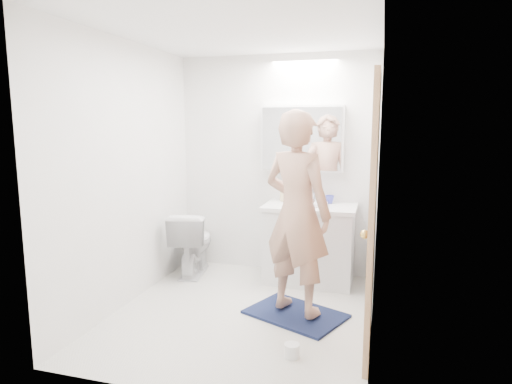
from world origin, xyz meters
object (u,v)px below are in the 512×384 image
(toothbrush_cup, at_px, (330,199))
(medicine_cabinet, at_px, (302,139))
(person, at_px, (297,213))
(soap_bottle_a, at_px, (283,192))
(vanity_cabinet, at_px, (309,245))
(soap_bottle_b, at_px, (298,193))
(toilet_paper_roll, at_px, (292,351))
(toilet, at_px, (193,242))

(toothbrush_cup, bearing_deg, medicine_cabinet, 170.95)
(person, bearing_deg, soap_bottle_a, -47.97)
(medicine_cabinet, distance_m, person, 1.25)
(soap_bottle_a, bearing_deg, medicine_cabinet, 17.51)
(vanity_cabinet, bearing_deg, toothbrush_cup, 41.10)
(soap_bottle_b, relative_size, toothbrush_cup, 1.94)
(person, distance_m, soap_bottle_b, 1.08)
(soap_bottle_b, bearing_deg, person, -79.64)
(soap_bottle_a, bearing_deg, toilet_paper_roll, -75.26)
(toilet_paper_roll, bearing_deg, soap_bottle_a, 104.74)
(toilet, height_order, toothbrush_cup, toothbrush_cup)
(vanity_cabinet, distance_m, person, 1.03)
(soap_bottle_b, relative_size, toilet_paper_roll, 1.64)
(soap_bottle_a, distance_m, soap_bottle_b, 0.16)
(medicine_cabinet, relative_size, toilet_paper_roll, 8.00)
(vanity_cabinet, distance_m, soap_bottle_b, 0.58)
(soap_bottle_b, bearing_deg, toilet_paper_roll, -80.29)
(vanity_cabinet, xyz_separation_m, medicine_cabinet, (-0.13, 0.21, 1.11))
(medicine_cabinet, distance_m, toothbrush_cup, 0.71)
(soap_bottle_a, xyz_separation_m, toothbrush_cup, (0.50, 0.01, -0.06))
(person, relative_size, toothbrush_cup, 18.57)
(toothbrush_cup, bearing_deg, toilet, -169.40)
(toilet, distance_m, person, 1.62)
(medicine_cabinet, bearing_deg, person, -81.78)
(vanity_cabinet, xyz_separation_m, soap_bottle_a, (-0.32, 0.15, 0.53))
(person, distance_m, toothbrush_cup, 1.06)
(person, xyz_separation_m, toilet_paper_roll, (0.11, -0.69, -0.86))
(soap_bottle_b, distance_m, toothbrush_cup, 0.35)
(medicine_cabinet, distance_m, soap_bottle_b, 0.59)
(vanity_cabinet, xyz_separation_m, toilet, (-1.29, -0.11, -0.04))
(soap_bottle_b, bearing_deg, toothbrush_cup, -3.27)
(person, relative_size, toilet_paper_roll, 15.70)
(vanity_cabinet, height_order, soap_bottle_b, soap_bottle_b)
(toilet, xyz_separation_m, soap_bottle_a, (0.97, 0.27, 0.57))
(medicine_cabinet, xyz_separation_m, person, (0.16, -1.09, -0.59))
(soap_bottle_a, distance_m, toothbrush_cup, 0.51)
(soap_bottle_b, bearing_deg, medicine_cabinet, 39.51)
(soap_bottle_a, height_order, soap_bottle_b, soap_bottle_a)
(vanity_cabinet, bearing_deg, medicine_cabinet, 121.87)
(toilet, bearing_deg, vanity_cabinet, 176.18)
(toilet, distance_m, soap_bottle_a, 1.15)
(toilet, bearing_deg, toilet_paper_roll, 125.24)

